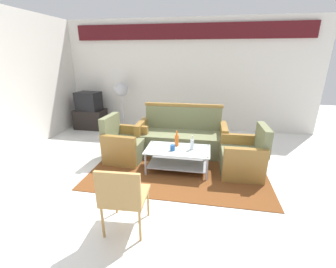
% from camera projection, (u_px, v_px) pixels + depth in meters
% --- Properties ---
extents(ground_plane, '(14.00, 14.00, 0.00)m').
position_uv_depth(ground_plane, '(166.00, 186.00, 3.53)').
color(ground_plane, white).
extents(wall_back, '(6.52, 0.19, 2.80)m').
position_uv_depth(wall_back, '(188.00, 73.00, 5.87)').
color(wall_back, silver).
rests_on(wall_back, ground).
extents(rug, '(3.02, 2.16, 0.01)m').
position_uv_depth(rug, '(180.00, 166.00, 4.17)').
color(rug, brown).
rests_on(rug, ground).
extents(couch, '(1.81, 0.76, 0.96)m').
position_uv_depth(couch, '(181.00, 137.00, 4.70)').
color(couch, '#6B704C').
rests_on(couch, rug).
extents(armchair_left, '(0.74, 0.80, 0.85)m').
position_uv_depth(armchair_left, '(124.00, 145.00, 4.37)').
color(armchair_left, '#6B704C').
rests_on(armchair_left, rug).
extents(armchair_right, '(0.72, 0.78, 0.85)m').
position_uv_depth(armchair_right, '(243.00, 158.00, 3.84)').
color(armchair_right, '#6B704C').
rests_on(armchair_right, rug).
extents(coffee_table, '(1.10, 0.60, 0.40)m').
position_uv_depth(coffee_table, '(178.00, 156.00, 3.93)').
color(coffee_table, silver).
rests_on(coffee_table, rug).
extents(bottle_clear, '(0.06, 0.06, 0.25)m').
position_uv_depth(bottle_clear, '(192.00, 144.00, 3.83)').
color(bottle_clear, silver).
rests_on(bottle_clear, coffee_table).
extents(bottle_orange, '(0.07, 0.07, 0.28)m').
position_uv_depth(bottle_orange, '(177.00, 140.00, 3.98)').
color(bottle_orange, '#D85919').
rests_on(bottle_orange, coffee_table).
extents(cup, '(0.08, 0.08, 0.10)m').
position_uv_depth(cup, '(173.00, 148.00, 3.81)').
color(cup, '#2659A5').
rests_on(cup, coffee_table).
extents(tv_stand, '(0.80, 0.50, 0.52)m').
position_uv_depth(tv_stand, '(91.00, 119.00, 6.24)').
color(tv_stand, black).
rests_on(tv_stand, ground).
extents(television, '(0.64, 0.51, 0.48)m').
position_uv_depth(television, '(89.00, 101.00, 6.07)').
color(television, black).
rests_on(television, tv_stand).
extents(pedestal_fan, '(0.36, 0.36, 1.27)m').
position_uv_depth(pedestal_fan, '(121.00, 92.00, 5.88)').
color(pedestal_fan, '#2D2D33').
rests_on(pedestal_fan, ground).
extents(wicker_chair, '(0.50, 0.50, 0.84)m').
position_uv_depth(wicker_chair, '(123.00, 195.00, 2.47)').
color(wicker_chair, '#AD844C').
rests_on(wicker_chair, ground).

